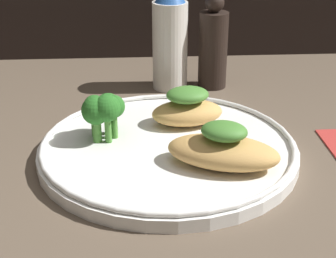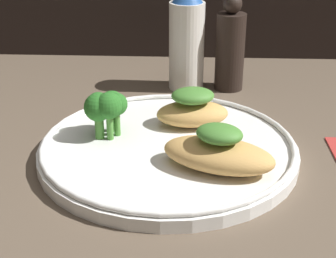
% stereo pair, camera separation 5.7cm
% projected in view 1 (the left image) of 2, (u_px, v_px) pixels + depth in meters
% --- Properties ---
extents(ground_plane, '(1.80, 1.80, 0.01)m').
position_uv_depth(ground_plane, '(168.00, 160.00, 0.59)').
color(ground_plane, brown).
extents(plate, '(0.29, 0.29, 0.02)m').
position_uv_depth(plate, '(168.00, 148.00, 0.58)').
color(plate, white).
rests_on(plate, ground_plane).
extents(grilled_meat_front, '(0.13, 0.09, 0.05)m').
position_uv_depth(grilled_meat_front, '(223.00, 149.00, 0.53)').
color(grilled_meat_front, tan).
rests_on(grilled_meat_front, plate).
extents(grilled_meat_middle, '(0.09, 0.06, 0.05)m').
position_uv_depth(grilled_meat_middle, '(187.00, 109.00, 0.62)').
color(grilled_meat_middle, tan).
rests_on(grilled_meat_middle, plate).
extents(broccoli_bunch, '(0.05, 0.05, 0.06)m').
position_uv_depth(broccoli_bunch, '(103.00, 109.00, 0.58)').
color(broccoli_bunch, '#4C8E38').
rests_on(broccoli_bunch, plate).
extents(sauce_bottle, '(0.05, 0.05, 0.16)m').
position_uv_depth(sauce_bottle, '(170.00, 39.00, 0.75)').
color(sauce_bottle, white).
rests_on(sauce_bottle, ground_plane).
extents(pepper_grinder, '(0.04, 0.04, 0.14)m').
position_uv_depth(pepper_grinder, '(213.00, 46.00, 0.76)').
color(pepper_grinder, black).
rests_on(pepper_grinder, ground_plane).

